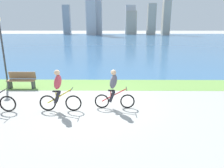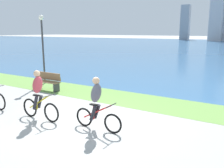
# 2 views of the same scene
# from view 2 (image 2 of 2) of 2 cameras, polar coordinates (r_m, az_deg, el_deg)

# --- Properties ---
(ground_plane) EXTENTS (300.00, 300.00, 0.00)m
(ground_plane) POSITION_cam_2_polar(r_m,az_deg,el_deg) (8.51, -5.50, -8.24)
(ground_plane) COLOR #9E9E99
(grass_strip_bayside) EXTENTS (120.00, 2.31, 0.01)m
(grass_strip_bayside) POSITION_cam_2_polar(r_m,az_deg,el_deg) (10.92, 4.05, -3.52)
(grass_strip_bayside) COLOR #6B9947
(grass_strip_bayside) RESTS_ON ground
(cyclist_lead) EXTENTS (1.68, 0.52, 1.65)m
(cyclist_lead) POSITION_cam_2_polar(r_m,az_deg,el_deg) (7.39, -3.61, -4.63)
(cyclist_lead) COLOR black
(cyclist_lead) RESTS_ON ground
(cyclist_trailing) EXTENTS (1.71, 0.52, 1.71)m
(cyclist_trailing) POSITION_cam_2_polar(r_m,az_deg,el_deg) (8.60, -16.85, -2.62)
(cyclist_trailing) COLOR black
(cyclist_trailing) RESTS_ON ground
(bench_near_path) EXTENTS (1.50, 0.47, 0.90)m
(bench_near_path) POSITION_cam_2_polar(r_m,az_deg,el_deg) (12.90, -14.83, 0.60)
(bench_near_path) COLOR olive
(bench_near_path) RESTS_ON ground
(lamppost_tall) EXTENTS (0.28, 0.28, 3.85)m
(lamppost_tall) POSITION_cam_2_polar(r_m,az_deg,el_deg) (14.42, -16.01, 10.05)
(lamppost_tall) COLOR #38383D
(lamppost_tall) RESTS_ON ground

